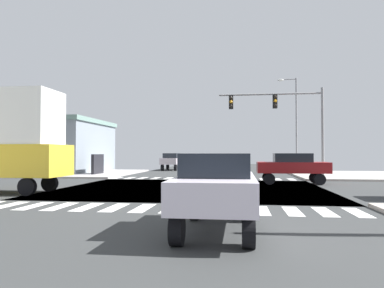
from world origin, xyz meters
name	(u,v)px	position (x,y,z in m)	size (l,w,h in m)	color
ground	(192,189)	(0.00, 0.00, -0.03)	(90.00, 90.00, 0.05)	#363838
sidewalk_corner_ne	(368,175)	(13.00, 12.00, 0.07)	(12.00, 12.00, 0.14)	#B2ADA3
sidewalk_corner_nw	(69,173)	(-13.00, 12.00, 0.07)	(12.00, 12.00, 0.14)	#B0ABA9
crosswalk_near	(157,208)	(-0.25, -7.30, 0.00)	(13.50, 2.00, 0.01)	white
crosswalk_far	(202,179)	(-0.25, 7.30, 0.00)	(13.50, 2.00, 0.01)	white
traffic_signal_mast	(281,112)	(5.59, 7.66, 4.94)	(7.58, 0.55, 6.64)	gray
street_lamp	(294,117)	(7.55, 14.94, 5.24)	(1.78, 0.32, 8.86)	gray
bank_building	(27,146)	(-18.25, 13.85, 2.56)	(16.43, 9.88, 5.10)	gray
sedan_farside_1	(171,160)	(-5.00, 20.32, 1.12)	(1.80, 4.30, 1.88)	black
sedan_trailing_3	(292,166)	(5.78, 3.50, 1.12)	(4.30, 1.80, 1.88)	black
sedan_middle_4	(217,185)	(2.00, -10.66, 1.12)	(1.80, 4.30, 1.88)	black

